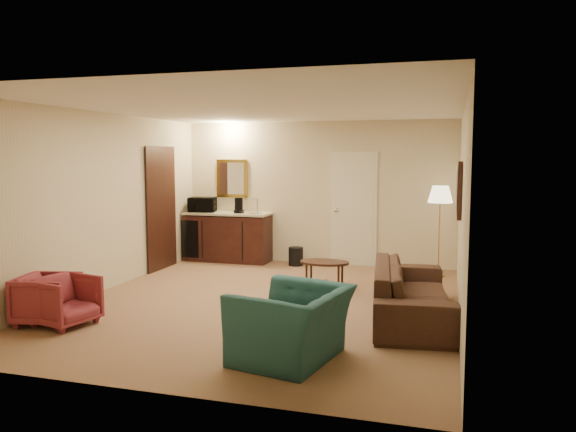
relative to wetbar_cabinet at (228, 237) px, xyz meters
name	(u,v)px	position (x,y,z in m)	size (l,w,h in m)	color
ground	(265,303)	(1.65, -2.72, -0.46)	(6.00, 6.00, 0.00)	#93694A
room_walls	(275,173)	(1.55, -1.95, 1.26)	(5.02, 6.01, 2.61)	beige
wetbar_cabinet	(228,237)	(0.00, 0.00, 0.00)	(1.64, 0.58, 0.92)	#331610
sofa	(412,283)	(3.60, -2.93, -0.02)	(2.28, 0.66, 0.89)	black
teal_armchair	(292,312)	(2.58, -4.66, 0.01)	(1.07, 0.70, 0.94)	#1D4749
rose_chair_near	(47,297)	(-0.50, -4.32, -0.14)	(0.63, 0.59, 0.64)	maroon
rose_chair_far	(65,298)	(-0.25, -4.33, -0.14)	(0.62, 0.58, 0.64)	maroon
coffee_table	(324,275)	(2.25, -1.72, -0.25)	(0.73, 0.50, 0.42)	black
floor_lamp	(439,231)	(3.85, -0.32, 0.29)	(0.40, 0.40, 1.50)	#B9843D
waste_bin	(296,256)	(1.35, -0.07, -0.29)	(0.26, 0.26, 0.33)	black
microwave	(202,203)	(-0.50, -0.03, 0.63)	(0.50, 0.28, 0.34)	black
coffee_maker	(239,205)	(0.25, -0.05, 0.60)	(0.15, 0.15, 0.29)	black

